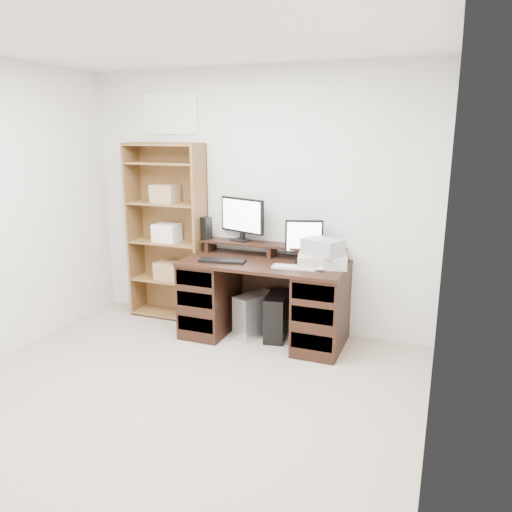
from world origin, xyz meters
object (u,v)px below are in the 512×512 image
Objects in this scene: printer at (322,260)px; tower_black at (277,316)px; monitor_small at (304,239)px; desk at (264,299)px; monitor_wide at (242,217)px; bookshelf at (168,231)px; tower_silver at (255,315)px.

printer is 0.94× the size of tower_black.
monitor_small is at bearing 13.58° from tower_black.
desk is 0.82m from monitor_wide.
monitor_small is 0.84× the size of tower_black.
monitor_wide is 0.93m from printer.
bookshelf is at bearing 164.31° from tower_black.
monitor_wide is at bearing 147.75° from tower_black.
desk is 0.68m from printer.
monitor_wide is 1.21× the size of tower_silver.
printer is 1.68m from bookshelf.
bookshelf reaches higher than printer.
monitor_small is (0.65, -0.10, -0.15)m from monitor_wide.
desk is at bearing -10.62° from bookshelf.
bookshelf reaches higher than desk.
monitor_wide is 1.33× the size of monitor_small.
tower_silver is at bearing 179.92° from monitor_small.
tower_black is at bearing -175.11° from monitor_small.
printer is (0.53, 0.03, 0.41)m from desk.
monitor_small is at bearing 11.64° from monitor_wide.
desk is 2.98× the size of monitor_wide.
monitor_wide is 0.83m from bookshelf.
monitor_small is 0.29m from printer.
monitor_small is 0.90× the size of printer.
monitor_small is 1.46m from bookshelf.
tower_black is (0.11, 0.06, -0.18)m from desk.
monitor_small is (0.33, 0.15, 0.57)m from desk.
monitor_small is at bearing 24.96° from desk.
monitor_wide is at bearing 142.46° from desk.
monitor_wide reaches higher than desk.
bookshelf is (-1.14, 0.21, 0.53)m from desk.
desk is at bearing -158.57° from tower_black.
desk is at bearing 170.14° from printer.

